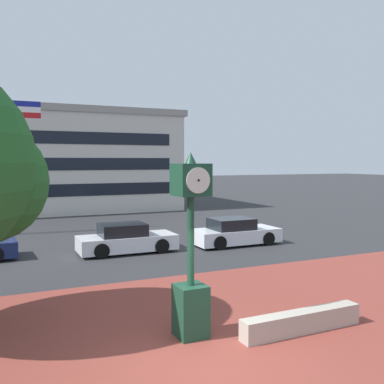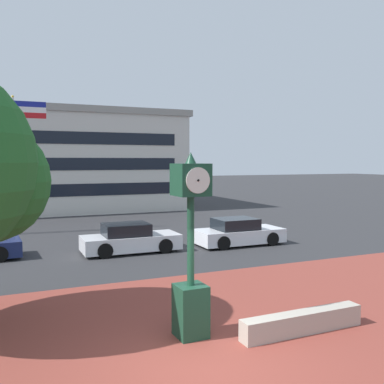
{
  "view_description": "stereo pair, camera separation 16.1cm",
  "coord_description": "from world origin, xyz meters",
  "px_view_note": "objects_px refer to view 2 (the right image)",
  "views": [
    {
      "loc": [
        -3.74,
        -7.39,
        4.0
      ],
      "look_at": [
        0.28,
        1.41,
        3.31
      ],
      "focal_mm": 40.76,
      "sensor_mm": 36.0,
      "label": 1
    },
    {
      "loc": [
        -3.59,
        -7.45,
        4.0
      ],
      "look_at": [
        0.28,
        1.41,
        3.31
      ],
      "focal_mm": 40.76,
      "sensor_mm": 36.0,
      "label": 2
    }
  ],
  "objects_px": {
    "street_clock": "(191,254)",
    "flagpole_secondary": "(19,151)",
    "civic_building": "(14,161)",
    "car_street_near": "(238,233)",
    "car_street_mid": "(130,239)"
  },
  "relations": [
    {
      "from": "street_clock",
      "to": "car_street_mid",
      "type": "height_order",
      "value": "street_clock"
    },
    {
      "from": "civic_building",
      "to": "flagpole_secondary",
      "type": "bearing_deg",
      "value": -90.25
    },
    {
      "from": "street_clock",
      "to": "flagpole_secondary",
      "type": "height_order",
      "value": "flagpole_secondary"
    },
    {
      "from": "street_clock",
      "to": "car_street_near",
      "type": "relative_size",
      "value": 1.0
    },
    {
      "from": "street_clock",
      "to": "flagpole_secondary",
      "type": "relative_size",
      "value": 0.56
    },
    {
      "from": "flagpole_secondary",
      "to": "civic_building",
      "type": "bearing_deg",
      "value": 89.75
    },
    {
      "from": "flagpole_secondary",
      "to": "civic_building",
      "type": "distance_m",
      "value": 13.2
    },
    {
      "from": "street_clock",
      "to": "car_street_near",
      "type": "height_order",
      "value": "street_clock"
    },
    {
      "from": "civic_building",
      "to": "car_street_mid",
      "type": "bearing_deg",
      "value": -78.6
    },
    {
      "from": "street_clock",
      "to": "civic_building",
      "type": "xyz_separation_m",
      "value": [
        -2.93,
        30.0,
        2.13
      ]
    },
    {
      "from": "car_street_near",
      "to": "flagpole_secondary",
      "type": "bearing_deg",
      "value": -129.18
    },
    {
      "from": "car_street_mid",
      "to": "street_clock",
      "type": "bearing_deg",
      "value": -6.8
    },
    {
      "from": "flagpole_secondary",
      "to": "car_street_near",
      "type": "bearing_deg",
      "value": -39.22
    },
    {
      "from": "street_clock",
      "to": "civic_building",
      "type": "height_order",
      "value": "civic_building"
    },
    {
      "from": "street_clock",
      "to": "car_street_mid",
      "type": "bearing_deg",
      "value": 81.24
    }
  ]
}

